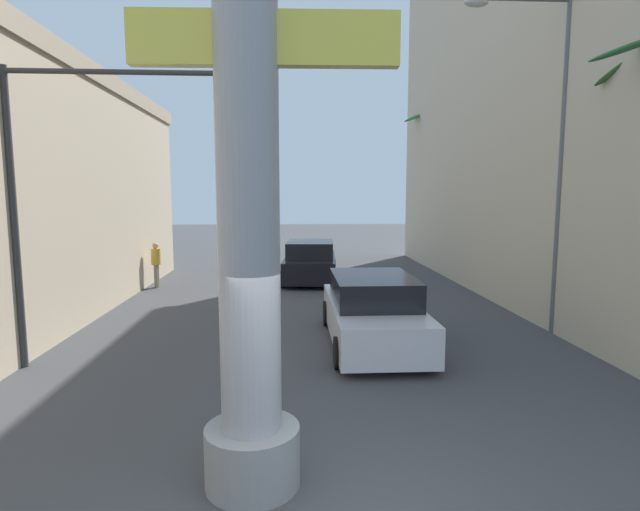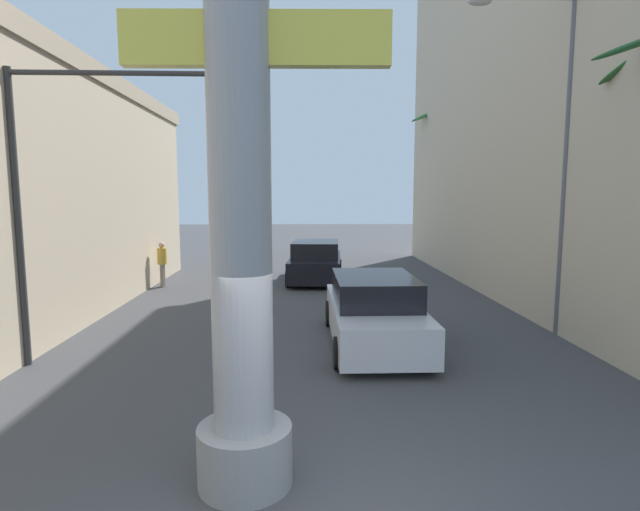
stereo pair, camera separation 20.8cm
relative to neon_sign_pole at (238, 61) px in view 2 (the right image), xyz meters
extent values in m
plane|color=#424244|center=(1.02, 8.80, -4.77)|extent=(86.82, 86.82, 0.00)
cube|color=#C6B293|center=(10.73, 10.90, 2.16)|extent=(7.81, 21.97, 13.86)
cylinder|color=#9E9EA3|center=(-0.01, 0.00, -0.74)|extent=(0.69, 0.69, 8.05)
cylinder|color=gray|center=(-0.01, 0.00, -4.42)|extent=(1.10, 1.10, 0.70)
cube|color=#F2E04C|center=(0.19, 0.00, 0.22)|extent=(2.86, 0.24, 0.56)
cylinder|color=#59595E|center=(6.84, 6.04, -0.82)|extent=(0.16, 0.16, 7.90)
ellipsoid|color=beige|center=(4.65, 6.04, 2.88)|extent=(0.56, 0.28, 0.20)
cylinder|color=#333333|center=(-4.80, 4.30, -1.90)|extent=(0.14, 0.14, 5.73)
cylinder|color=#333333|center=(-2.38, 4.30, 0.86)|extent=(4.85, 0.10, 0.10)
cube|color=black|center=(-0.68, 4.30, 0.41)|extent=(0.24, 0.24, 0.70)
sphere|color=red|center=(-0.68, 4.17, 0.63)|extent=(0.14, 0.14, 0.14)
sphere|color=yellow|center=(-0.68, 4.17, 0.41)|extent=(0.14, 0.14, 0.14)
sphere|color=green|center=(-0.68, 4.17, 0.19)|extent=(0.14, 0.14, 0.14)
cylinder|color=black|center=(1.39, 7.07, -4.45)|extent=(0.22, 0.64, 0.64)
cylinder|color=black|center=(3.20, 7.07, -4.45)|extent=(0.22, 0.64, 0.64)
cylinder|color=black|center=(1.39, 3.82, -4.45)|extent=(0.22, 0.64, 0.64)
cylinder|color=black|center=(3.19, 3.81, -4.45)|extent=(0.22, 0.64, 0.64)
cube|color=silver|center=(2.29, 5.44, -4.21)|extent=(1.91, 4.65, 0.80)
cube|color=black|center=(2.29, 5.44, -3.51)|extent=(1.76, 2.56, 0.60)
cylinder|color=black|center=(0.42, 15.56, -4.45)|extent=(0.27, 0.65, 0.64)
cylinder|color=black|center=(2.24, 15.43, -4.45)|extent=(0.27, 0.65, 0.64)
cylinder|color=black|center=(0.19, 12.48, -4.45)|extent=(0.27, 0.65, 0.64)
cylinder|color=black|center=(2.01, 12.34, -4.45)|extent=(0.27, 0.65, 0.64)
cube|color=black|center=(1.21, 13.95, -4.21)|extent=(2.25, 4.55, 0.80)
cube|color=black|center=(1.21, 13.95, -3.51)|extent=(1.94, 2.56, 0.60)
ellipsoid|color=#2F662D|center=(7.04, 4.03, 1.18)|extent=(1.08, 1.52, 0.87)
ellipsoid|color=#235F2D|center=(6.64, 3.44, 1.26)|extent=(1.66, 0.63, 0.65)
cylinder|color=brown|center=(7.34, 19.43, -1.07)|extent=(0.84, 0.46, 7.42)
ellipsoid|color=#1F612D|center=(7.94, 19.70, 2.54)|extent=(1.25, 0.48, 0.45)
ellipsoid|color=#1F662D|center=(7.78, 20.05, 2.51)|extent=(1.13, 1.07, 0.52)
ellipsoid|color=#2C6F2D|center=(7.13, 20.22, 2.45)|extent=(0.71, 1.19, 0.69)
ellipsoid|color=#26752D|center=(6.77, 19.90, 2.50)|extent=(1.23, 0.82, 0.55)
ellipsoid|color=#29712D|center=(6.75, 19.42, 2.47)|extent=(1.21, 0.75, 0.66)
ellipsoid|color=#29662D|center=(7.19, 19.04, 2.45)|extent=(0.60, 1.18, 0.71)
ellipsoid|color=#29722D|center=(7.79, 19.24, 2.50)|extent=(1.14, 1.05, 0.55)
cylinder|color=gray|center=(-4.44, 12.68, -4.35)|extent=(0.14, 0.14, 0.84)
cylinder|color=gray|center=(-4.45, 12.88, -4.35)|extent=(0.14, 0.14, 0.84)
cylinder|color=gold|center=(-4.45, 12.78, -3.63)|extent=(0.35, 0.35, 0.59)
sphere|color=tan|center=(-4.45, 12.78, -3.23)|extent=(0.22, 0.22, 0.22)
camera|label=1|loc=(0.45, -5.51, -1.41)|focal=28.00mm
camera|label=2|loc=(0.66, -5.52, -1.41)|focal=28.00mm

